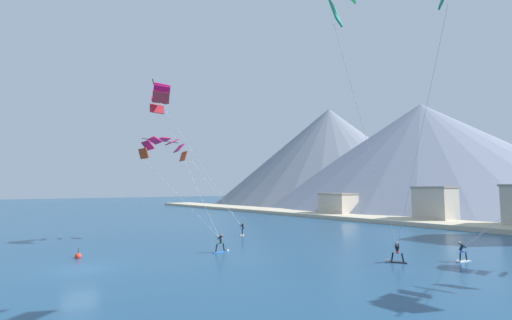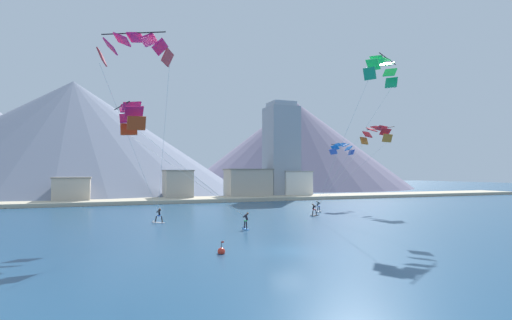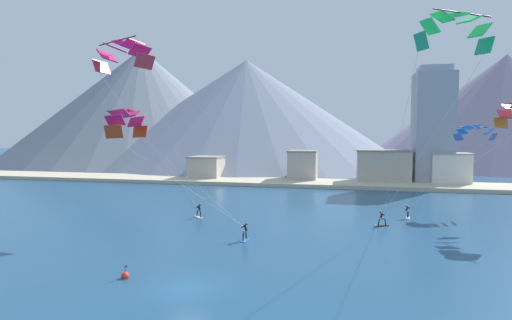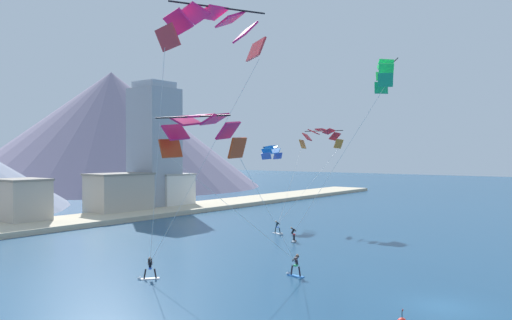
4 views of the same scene
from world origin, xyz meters
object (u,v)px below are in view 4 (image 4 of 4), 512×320
Objects in this scene: kitesurfer_near_lead at (294,269)px; kitesurfer_far_left at (293,237)px; parafoil_kite_near_lead at (201,131)px; parafoil_kite_distant_high_outer at (271,151)px; parafoil_kite_near_trail at (321,137)px; parafoil_kite_mid_center at (213,28)px; kitesurfer_near_trail at (279,230)px; kitesurfer_mid_center at (147,272)px; parafoil_kite_far_left at (384,73)px.

kitesurfer_far_left is (12.79, 8.56, -0.07)m from kitesurfer_near_lead.
parafoil_kite_near_lead is 42.85m from parafoil_kite_distant_high_outer.
parafoil_kite_near_lead is 2.38× the size of parafoil_kite_distant_high_outer.
parafoil_kite_near_lead is at bearing -175.55° from kitesurfer_near_lead.
parafoil_kite_near_trail is 7.79m from parafoil_kite_distant_high_outer.
kitesurfer_near_lead is 0.11× the size of parafoil_kite_mid_center.
parafoil_kite_distant_high_outer reaches higher than kitesurfer_far_left.
kitesurfer_near_trail is at bearing 52.44° from kitesurfer_far_left.
parafoil_kite_distant_high_outer is at bearing 31.49° from parafoil_kite_mid_center.
kitesurfer_mid_center reaches higher than kitesurfer_far_left.
parafoil_kite_mid_center is (-38.27, -15.08, 5.16)m from parafoil_kite_near_trail.
parafoil_kite_distant_high_outer reaches higher than kitesurfer_mid_center.
parafoil_kite_far_left is (-9.47, -13.44, 6.26)m from parafoil_kite_near_trail.
parafoil_kite_near_trail is (27.00, 13.46, 11.62)m from kitesurfer_near_lead.
parafoil_kite_near_trail is at bearing 54.82° from parafoil_kite_far_left.
kitesurfer_far_left is (-3.43, -4.46, 0.00)m from kitesurfer_near_trail.
kitesurfer_near_trail is 5.62m from kitesurfer_far_left.
parafoil_kite_mid_center reaches higher than parafoil_kite_near_lead.
kitesurfer_far_left is 20.43m from parafoil_kite_far_left.
kitesurfer_near_lead is 11.60m from kitesurfer_mid_center.
parafoil_kite_far_left is at bearing 3.26° from parafoil_kite_mid_center.
kitesurfer_near_lead is at bearing 4.45° from parafoil_kite_near_lead.
kitesurfer_near_lead is 32.33m from parafoil_kite_near_trail.
parafoil_kite_distant_high_outer is (7.85, 20.81, -8.21)m from parafoil_kite_far_left.
kitesurfer_near_trail reaches higher than kitesurfer_far_left.
parafoil_kite_far_left is at bearing 1.82° from parafoil_kite_near_lead.
kitesurfer_mid_center is 1.02× the size of kitesurfer_far_left.
kitesurfer_mid_center is at bearing 68.90° from parafoil_kite_near_lead.
parafoil_kite_far_left reaches higher than parafoil_kite_near_trail.
parafoil_kite_mid_center is at bearing -158.49° from parafoil_kite_near_trail.
kitesurfer_near_lead is at bearing 8.17° from parafoil_kite_mid_center.
kitesurfer_far_left is 31.09m from parafoil_kite_mid_center.
parafoil_kite_far_left is (28.80, 1.64, 1.10)m from parafoil_kite_mid_center.
kitesurfer_near_trail is at bearing -139.52° from parafoil_kite_distant_high_outer.
parafoil_kite_mid_center reaches higher than kitesurfer_near_trail.
parafoil_kite_far_left reaches higher than parafoil_kite_distant_high_outer.
parafoil_kite_near_lead is 0.74× the size of parafoil_kite_mid_center.
parafoil_kite_mid_center reaches higher than parafoil_kite_near_trail.
kitesurfer_mid_center is at bearing 71.64° from parafoil_kite_mid_center.
parafoil_kite_mid_center is at bearing -157.08° from kitesurfer_far_left.
parafoil_kite_mid_center reaches higher than parafoil_kite_distant_high_outer.
parafoil_kite_mid_center is (-3.35, -10.08, 16.83)m from kitesurfer_mid_center.
parafoil_kite_distant_high_outer is at bearing 39.38° from kitesurfer_near_lead.
parafoil_kite_near_lead reaches higher than kitesurfer_far_left.
parafoil_kite_distant_high_outer is (33.30, 12.36, 9.71)m from kitesurfer_mid_center.
kitesurfer_near_trail is 35.41m from parafoil_kite_mid_center.
parafoil_kite_near_lead is 6.23m from parafoil_kite_mid_center.
kitesurfer_near_lead is 20.80m from kitesurfer_near_trail.
parafoil_kite_mid_center is 43.56m from parafoil_kite_distant_high_outer.
kitesurfer_near_trail is 0.10× the size of parafoil_kite_far_left.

